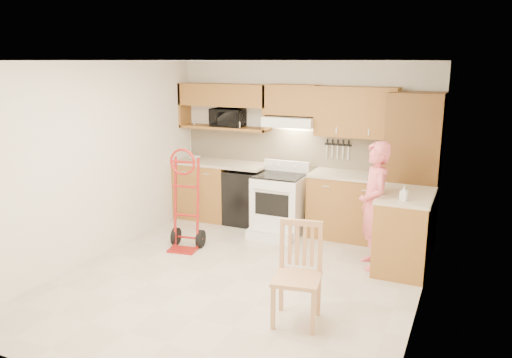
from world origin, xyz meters
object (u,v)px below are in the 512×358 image
Objects in this scene: person at (374,205)px; hand_truck at (184,205)px; range at (278,200)px; dining_chair at (297,275)px; microwave at (228,117)px.

person is 1.26× the size of hand_truck.
person reaches higher than range.
person is at bearing 1.48° from hand_truck.
person is 1.74m from dining_chair.
microwave reaches higher than person.
dining_chair is (1.11, -2.31, -0.03)m from range.
microwave is at bearing 85.17° from hand_truck.
microwave is 1.81m from hand_truck.
range is (1.03, -0.43, -1.11)m from microwave.
hand_truck is at bearing 139.16° from dining_chair.
person is 1.60× the size of dining_chair.
microwave is 0.33× the size of person.
hand_truck is at bearing -130.74° from range.
microwave is 0.52× the size of dining_chair.
range is at bearing 40.60° from hand_truck.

